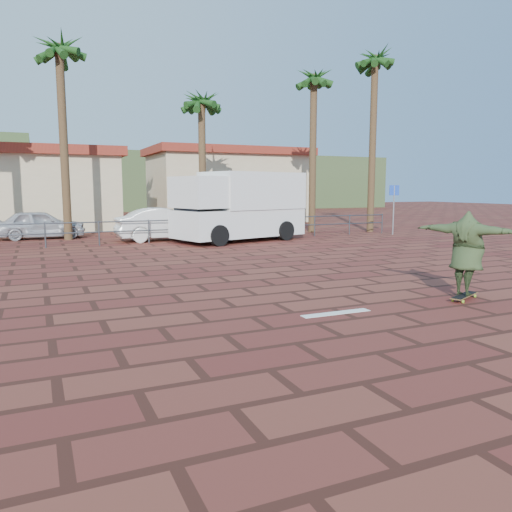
{
  "coord_description": "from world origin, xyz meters",
  "views": [
    {
      "loc": [
        -4.28,
        -8.83,
        2.29
      ],
      "look_at": [
        0.15,
        1.21,
        0.8
      ],
      "focal_mm": 35.0,
      "sensor_mm": 36.0,
      "label": 1
    }
  ],
  "objects_px": {
    "skateboarder": "(467,253)",
    "car_white": "(166,224)",
    "campervan": "(240,205)",
    "car_silver": "(40,224)",
    "longboard": "(464,296)"
  },
  "relations": [
    {
      "from": "campervan",
      "to": "car_white",
      "type": "height_order",
      "value": "campervan"
    },
    {
      "from": "campervan",
      "to": "car_silver",
      "type": "relative_size",
      "value": 1.6
    },
    {
      "from": "longboard",
      "to": "car_silver",
      "type": "bearing_deg",
      "value": 90.04
    },
    {
      "from": "skateboarder",
      "to": "campervan",
      "type": "xyz_separation_m",
      "value": [
        0.16,
        12.82,
        0.6
      ]
    },
    {
      "from": "campervan",
      "to": "car_silver",
      "type": "distance_m",
      "value": 9.26
    },
    {
      "from": "skateboarder",
      "to": "car_white",
      "type": "height_order",
      "value": "skateboarder"
    },
    {
      "from": "longboard",
      "to": "car_white",
      "type": "distance_m",
      "value": 14.58
    },
    {
      "from": "longboard",
      "to": "car_silver",
      "type": "relative_size",
      "value": 0.27
    },
    {
      "from": "skateboarder",
      "to": "car_white",
      "type": "xyz_separation_m",
      "value": [
        -2.77,
        14.3,
        -0.25
      ]
    },
    {
      "from": "campervan",
      "to": "skateboarder",
      "type": "bearing_deg",
      "value": -106.66
    },
    {
      "from": "car_silver",
      "to": "longboard",
      "type": "bearing_deg",
      "value": -156.26
    },
    {
      "from": "longboard",
      "to": "skateboarder",
      "type": "xyz_separation_m",
      "value": [
        0.0,
        -0.0,
        0.89
      ]
    },
    {
      "from": "longboard",
      "to": "campervan",
      "type": "bearing_deg",
      "value": 64.81
    },
    {
      "from": "longboard",
      "to": "car_white",
      "type": "xyz_separation_m",
      "value": [
        -2.77,
        14.3,
        0.64
      ]
    },
    {
      "from": "skateboarder",
      "to": "car_silver",
      "type": "xyz_separation_m",
      "value": [
        -7.89,
        17.3,
        -0.31
      ]
    }
  ]
}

